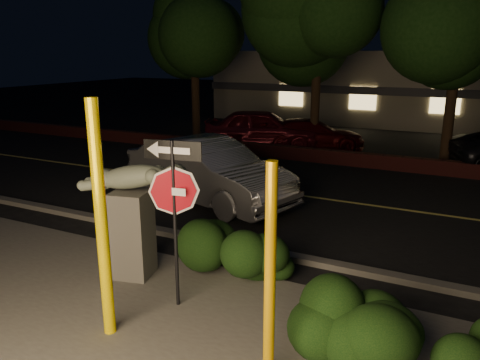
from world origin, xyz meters
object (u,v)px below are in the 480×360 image
at_px(silver_sedan, 208,171).
at_px(parked_car_red, 262,129).
at_px(yellow_pole_left, 101,223).
at_px(sculpture, 133,207).
at_px(signpost, 174,192).
at_px(yellow_pole_right, 270,276).
at_px(parked_car_darkred, 312,134).

relative_size(silver_sedan, parked_car_red, 1.06).
distance_m(yellow_pole_left, sculpture, 1.84).
xyz_separation_m(yellow_pole_left, silver_sedan, (-1.82, 6.06, -0.86)).
relative_size(yellow_pole_left, signpost, 1.26).
xyz_separation_m(silver_sedan, parked_car_red, (-1.62, 7.40, -0.02)).
height_order(yellow_pole_right, parked_car_darkred, yellow_pole_right).
bearing_deg(parked_car_darkred, parked_car_red, 87.23).
bearing_deg(signpost, silver_sedan, 104.86).
distance_m(sculpture, parked_car_red, 12.15).
distance_m(silver_sedan, parked_car_red, 7.57).
height_order(yellow_pole_right, silver_sedan, yellow_pole_right).
relative_size(signpost, sculpture, 1.26).
distance_m(yellow_pole_right, sculpture, 3.55).
distance_m(yellow_pole_right, signpost, 2.25).
distance_m(yellow_pole_left, signpost, 1.19).
bearing_deg(silver_sedan, signpost, -137.60).
bearing_deg(yellow_pole_left, parked_car_darkred, 95.93).
relative_size(yellow_pole_left, parked_car_darkred, 0.79).
bearing_deg(parked_car_darkred, signpost, 166.56).
distance_m(yellow_pole_left, silver_sedan, 6.39).
bearing_deg(yellow_pole_left, signpost, 66.37).
relative_size(yellow_pole_left, silver_sedan, 0.66).
distance_m(yellow_pole_right, parked_car_red, 14.58).
bearing_deg(parked_car_darkred, silver_sedan, 155.60).
bearing_deg(parked_car_red, parked_car_darkred, -89.81).
bearing_deg(signpost, parked_car_darkred, 88.60).
xyz_separation_m(yellow_pole_left, parked_car_red, (-3.44, 13.46, -0.88)).
distance_m(yellow_pole_left, yellow_pole_right, 2.47).
bearing_deg(parked_car_red, sculpture, 173.73).
relative_size(yellow_pole_right, sculpture, 1.30).
bearing_deg(signpost, yellow_pole_right, -35.28).
bearing_deg(yellow_pole_right, parked_car_darkred, 105.61).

